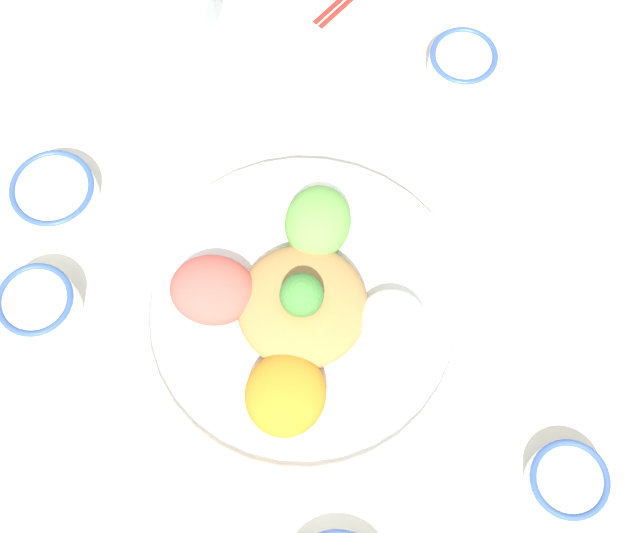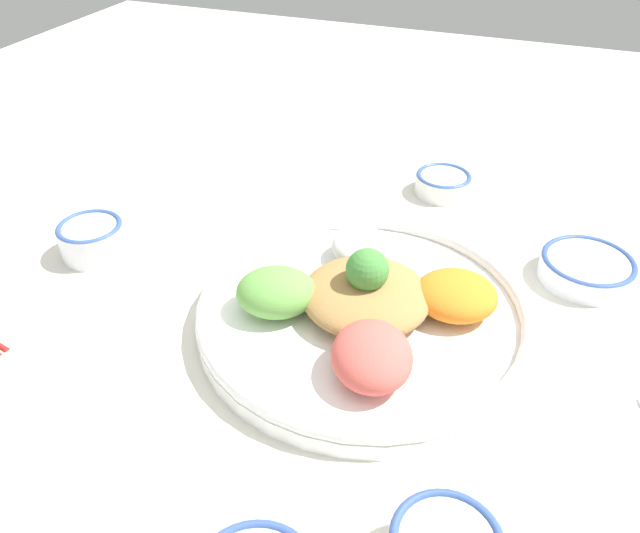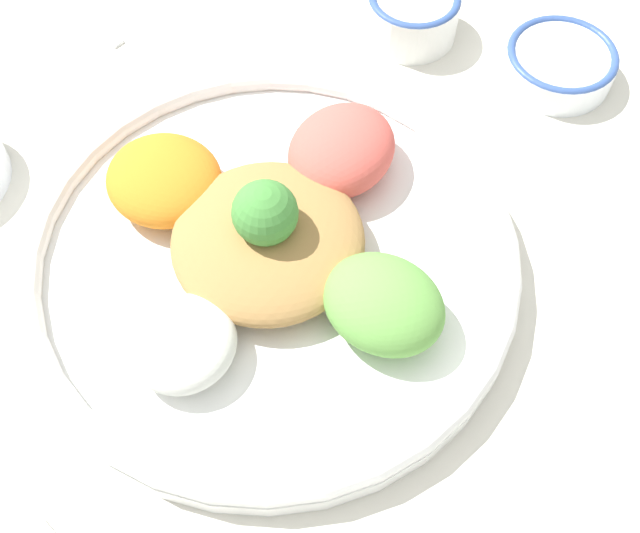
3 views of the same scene
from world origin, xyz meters
TOP-DOWN VIEW (x-y plane):
  - ground_plane at (0.00, 0.00)m, footprint 2.40×2.40m
  - salad_platter at (0.02, 0.02)m, footprint 0.39×0.39m
  - sauce_bowl_red at (-0.12, 0.28)m, footprint 0.09×0.09m
  - sauce_bowl_dark at (0.00, 0.35)m, footprint 0.10×0.10m
  - rice_bowl_plain at (-0.00, -0.32)m, footprint 0.09×0.09m
  - sauce_bowl_far at (0.40, 0.01)m, footprint 0.09×0.09m
  - serving_spoon_main at (0.18, -0.20)m, footprint 0.14×0.05m

SIDE VIEW (x-z plane):
  - ground_plane at x=0.00m, z-range 0.00..0.00m
  - serving_spoon_main at x=0.18m, z-range 0.00..0.01m
  - sauce_bowl_dark at x=0.00m, z-range 0.00..0.03m
  - rice_bowl_plain at x=0.00m, z-range 0.00..0.04m
  - salad_platter at x=0.02m, z-range -0.03..0.08m
  - sauce_bowl_far at x=0.40m, z-range 0.00..0.05m
  - sauce_bowl_red at x=-0.12m, z-range 0.00..0.05m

